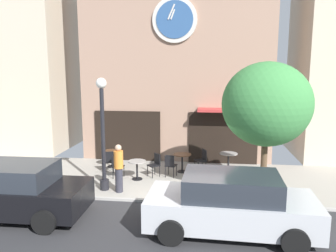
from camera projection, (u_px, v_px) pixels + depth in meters
The scene contains 17 objects.
ground_plane at pixel (184, 213), 9.86m from camera, with size 29.15×11.02×0.13m.
clock_building at pixel (178, 28), 15.69m from camera, with size 8.69×4.20×11.85m.
neighbor_building_left at pixel (22, 39), 17.66m from camera, with size 5.14×4.66×11.52m.
street_lamp at pixel (103, 134), 11.40m from camera, with size 0.36×0.36×3.90m.
street_tree at pixel (267, 105), 10.30m from camera, with size 2.77×2.49×4.42m.
cafe_table_near_door at pixel (112, 155), 14.39m from camera, with size 0.70×0.70×0.72m.
cafe_table_center at pixel (137, 166), 12.72m from camera, with size 0.68×0.68×0.73m.
cafe_table_center_right at pixel (182, 159), 13.65m from camera, with size 0.74×0.74×0.76m.
cafe_table_rightmost at pixel (228, 158), 13.96m from camera, with size 0.75×0.75×0.72m.
cafe_chair_corner at pixel (109, 160), 13.57m from camera, with size 0.50×0.50×0.90m.
cafe_chair_by_entrance at pixel (170, 164), 12.99m from camera, with size 0.49×0.49×0.90m.
cafe_chair_facing_street at pixel (202, 158), 13.82m from camera, with size 0.54×0.54×0.90m.
cafe_chair_near_lamp at pixel (116, 164), 12.92m from camera, with size 0.41×0.41×0.90m.
cafe_chair_facing_wall at pixel (155, 163), 13.12m from camera, with size 0.57×0.57×0.90m.
pedestrian_orange at pixel (119, 168), 11.36m from camera, with size 0.45×0.45×1.67m.
parked_car_black at pixel (11, 191), 9.48m from camera, with size 4.33×2.07×1.55m.
parked_car_silver at pixel (231, 204), 8.55m from camera, with size 4.36×2.14×1.55m.
Camera 1 is at (0.65, -9.89, 4.16)m, focal length 35.62 mm.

